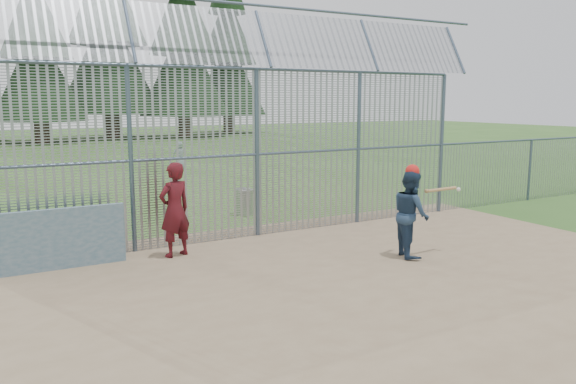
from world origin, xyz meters
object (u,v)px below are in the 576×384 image
dugout_wall (59,239)px  trash_can (244,202)px  batter (411,214)px  onlooker (175,210)px

dugout_wall → trash_can: 6.22m
batter → dugout_wall: bearing=87.9°
batter → trash_can: (-1.16, 5.74, -0.55)m
batter → trash_can: bearing=31.4°
dugout_wall → batter: (6.56, -2.66, 0.31)m
dugout_wall → onlooker: size_ratio=1.25×
onlooker → trash_can: 4.60m
onlooker → batter: bearing=133.6°
onlooker → trash_can: onlooker is taller
dugout_wall → trash_can: dugout_wall is taller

